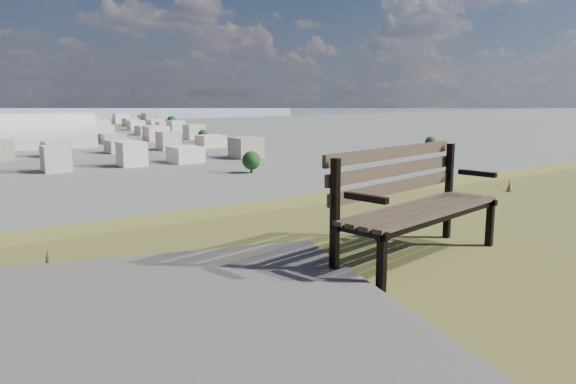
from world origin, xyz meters
TOP-DOWN VIEW (x-y plane):
  - park_bench at (-1.25, 1.65)m, footprint 1.89×0.93m
  - arena at (48.26, 293.66)m, footprint 55.38×30.01m

SIDE VIEW (x-z plane):
  - arena at x=48.26m, z-range -5.87..16.34m
  - park_bench at x=-1.25m, z-range 25.06..26.01m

